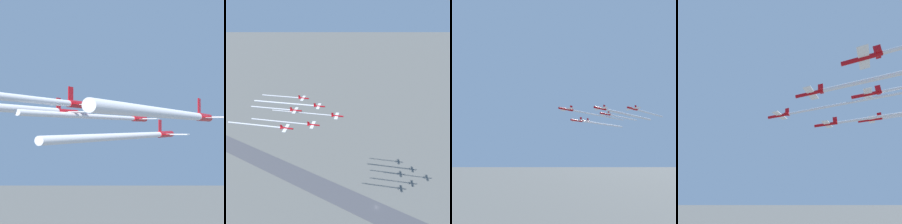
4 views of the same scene
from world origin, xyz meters
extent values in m
plane|color=#60605B|center=(0.00, 0.00, 0.00)|extent=(3000.00, 3000.00, 0.00)
cube|color=#47474C|center=(35.18, -27.27, 0.10)|extent=(361.07, 356.81, 0.20)
cylinder|color=#B20C14|center=(35.18, -27.27, 111.87)|extent=(8.97, 5.47, 1.16)
cube|color=white|center=(35.75, -27.57, 111.87)|extent=(6.39, 9.05, 0.19)
cube|color=#B20C14|center=(38.65, -29.10, 113.32)|extent=(1.57, 0.92, 2.33)
cube|color=#B20C14|center=(38.65, -29.10, 111.87)|extent=(2.61, 3.54, 0.13)
cylinder|color=#B20C14|center=(45.48, -43.90, 112.99)|extent=(8.97, 5.47, 1.16)
cube|color=white|center=(46.05, -44.20, 112.99)|extent=(6.39, 9.05, 0.19)
cube|color=#B20C14|center=(48.95, -45.72, 114.45)|extent=(1.57, 0.92, 2.33)
cube|color=#B20C14|center=(48.95, -45.72, 112.99)|extent=(2.61, 3.54, 0.13)
cylinder|color=#B20C14|center=(54.72, -26.35, 108.73)|extent=(8.97, 5.47, 1.16)
cube|color=white|center=(55.28, -26.64, 108.73)|extent=(6.39, 9.05, 0.19)
cube|color=#B20C14|center=(58.19, -28.17, 110.18)|extent=(1.57, 0.92, 2.33)
cube|color=#B20C14|center=(58.19, -28.17, 108.73)|extent=(2.61, 3.54, 0.13)
cylinder|color=#B20C14|center=(55.78, -60.53, 113.52)|extent=(8.97, 5.47, 1.16)
cube|color=white|center=(56.35, -60.82, 113.52)|extent=(6.39, 9.05, 0.19)
cube|color=#B20C14|center=(59.25, -62.35, 114.97)|extent=(1.57, 0.92, 2.33)
cube|color=#B20C14|center=(59.25, -62.35, 113.52)|extent=(2.61, 3.54, 0.13)
cylinder|color=#B20C14|center=(65.02, -42.98, 113.64)|extent=(8.97, 5.47, 1.16)
cube|color=white|center=(65.58, -43.27, 113.64)|extent=(6.39, 9.05, 0.19)
cube|color=#B20C14|center=(68.49, -44.80, 115.10)|extent=(1.57, 0.92, 2.33)
cube|color=#B20C14|center=(68.49, -44.80, 113.64)|extent=(2.61, 3.54, 0.13)
cylinder|color=#B20C14|center=(74.26, -25.42, 111.47)|extent=(8.97, 5.47, 1.16)
cube|color=white|center=(74.82, -25.72, 111.47)|extent=(6.39, 9.05, 0.19)
cube|color=#B20C14|center=(77.73, -27.25, 112.93)|extent=(1.57, 0.92, 2.33)
cube|color=#B20C14|center=(77.73, -27.25, 111.47)|extent=(2.61, 3.54, 0.13)
cylinder|color=white|center=(61.26, -40.99, 111.87)|extent=(44.12, 23.77, 0.86)
cylinder|color=white|center=(73.56, -58.67, 112.99)|extent=(48.32, 26.27, 1.30)
cylinder|color=white|center=(79.30, -39.29, 108.73)|extent=(41.18, 22.28, 0.95)
cylinder|color=white|center=(75.38, -70.84, 113.52)|extent=(31.21, 17.04, 0.97)
cylinder|color=white|center=(84.31, -53.13, 113.64)|extent=(30.59, 16.71, 0.95)
cylinder|color=white|center=(96.78, -37.28, 111.47)|extent=(37.10, 20.19, 1.05)
camera|label=1|loc=(150.00, -50.61, 110.00)|focal=85.00mm
camera|label=2|loc=(70.69, 77.66, 192.33)|focal=28.00mm
camera|label=3|loc=(-50.38, -64.20, 89.27)|focal=28.00mm
camera|label=4|loc=(36.94, -93.43, 84.39)|focal=28.00mm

